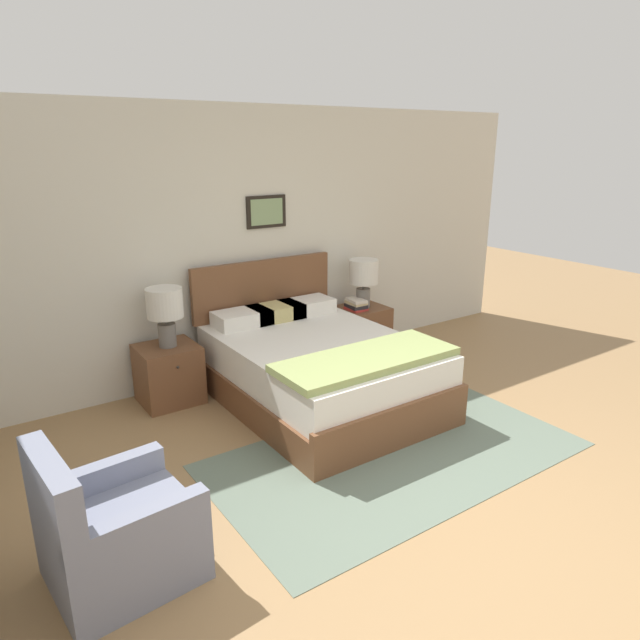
% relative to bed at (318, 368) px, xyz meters
% --- Properties ---
extents(ground_plane, '(16.00, 16.00, 0.00)m').
position_rel_bed_xyz_m(ground_plane, '(-0.29, -2.16, -0.33)').
color(ground_plane, '#99754C').
extents(wall_back, '(7.50, 0.09, 2.60)m').
position_rel_bed_xyz_m(wall_back, '(-0.29, 1.09, 0.97)').
color(wall_back, beige).
rests_on(wall_back, ground_plane).
extents(area_rug_main, '(2.77, 1.52, 0.01)m').
position_rel_bed_xyz_m(area_rug_main, '(-0.04, -1.10, -0.33)').
color(area_rug_main, slate).
rests_on(area_rug_main, ground_plane).
extents(bed, '(1.52, 2.06, 1.14)m').
position_rel_bed_xyz_m(bed, '(0.00, 0.00, 0.00)').
color(bed, brown).
rests_on(bed, ground_plane).
extents(armchair, '(0.78, 0.71, 0.83)m').
position_rel_bed_xyz_m(armchair, '(-2.13, -1.21, -0.05)').
color(armchair, gray).
rests_on(armchair, ground_plane).
extents(nightstand_near_window, '(0.51, 0.50, 0.53)m').
position_rel_bed_xyz_m(nightstand_near_window, '(-1.10, 0.77, -0.06)').
color(nightstand_near_window, brown).
rests_on(nightstand_near_window, ground_plane).
extents(nightstand_by_door, '(0.51, 0.50, 0.53)m').
position_rel_bed_xyz_m(nightstand_by_door, '(1.10, 0.77, -0.06)').
color(nightstand_by_door, brown).
rests_on(nightstand_by_door, ground_plane).
extents(table_lamp_near_window, '(0.31, 0.31, 0.53)m').
position_rel_bed_xyz_m(table_lamp_near_window, '(-1.09, 0.77, 0.55)').
color(table_lamp_near_window, slate).
rests_on(table_lamp_near_window, nightstand_near_window).
extents(table_lamp_by_door, '(0.31, 0.31, 0.53)m').
position_rel_bed_xyz_m(table_lamp_by_door, '(1.11, 0.77, 0.55)').
color(table_lamp_by_door, slate).
rests_on(table_lamp_by_door, nightstand_by_door).
extents(book_thick_bottom, '(0.18, 0.22, 0.03)m').
position_rel_bed_xyz_m(book_thick_bottom, '(0.99, 0.72, 0.21)').
color(book_thick_bottom, '#B7332D').
rests_on(book_thick_bottom, nightstand_by_door).
extents(book_hardcover_middle, '(0.19, 0.23, 0.04)m').
position_rel_bed_xyz_m(book_hardcover_middle, '(0.99, 0.72, 0.25)').
color(book_hardcover_middle, '#232328').
rests_on(book_hardcover_middle, book_thick_bottom).
extents(book_novel_upper, '(0.16, 0.21, 0.03)m').
position_rel_bed_xyz_m(book_novel_upper, '(0.99, 0.72, 0.28)').
color(book_novel_upper, beige).
rests_on(book_novel_upper, book_hardcover_middle).
extents(book_slim_near_top, '(0.18, 0.26, 0.03)m').
position_rel_bed_xyz_m(book_slim_near_top, '(0.99, 0.72, 0.31)').
color(book_slim_near_top, silver).
rests_on(book_slim_near_top, book_novel_upper).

